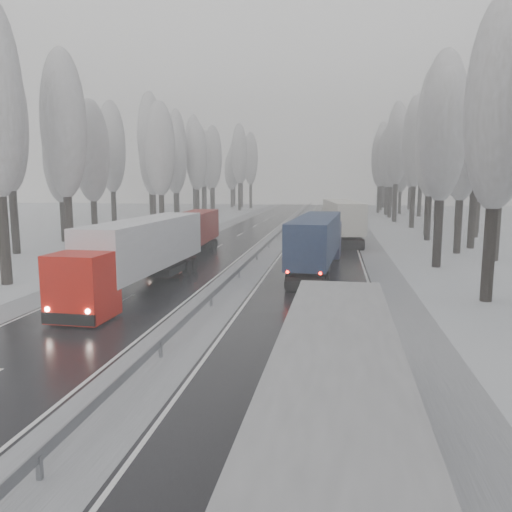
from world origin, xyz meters
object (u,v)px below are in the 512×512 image
(truck_blue_box, at_px, (318,240))
(truck_cream_box, at_px, (341,218))
(truck_grey_tarp, at_px, (337,398))
(box_truck_distant, at_px, (335,209))
(truck_red_white, at_px, (140,250))
(truck_red_red, at_px, (189,233))

(truck_blue_box, relative_size, truck_cream_box, 0.92)
(truck_grey_tarp, bearing_deg, box_truck_distant, 90.89)
(box_truck_distant, height_order, truck_red_white, truck_red_white)
(box_truck_distant, xyz_separation_m, truck_red_white, (-11.73, -68.14, 1.04))
(truck_blue_box, xyz_separation_m, truck_red_red, (-11.20, 4.81, -0.16))
(truck_cream_box, distance_m, box_truck_distant, 40.61)
(truck_blue_box, bearing_deg, truck_red_red, 160.71)
(truck_red_white, bearing_deg, truck_cream_box, 67.83)
(truck_blue_box, height_order, truck_red_white, truck_red_white)
(box_truck_distant, bearing_deg, truck_cream_box, -95.58)
(truck_cream_box, bearing_deg, truck_grey_tarp, -97.47)
(truck_cream_box, height_order, truck_red_red, truck_cream_box)
(truck_blue_box, distance_m, box_truck_distant, 60.01)
(truck_cream_box, height_order, box_truck_distant, truck_cream_box)
(truck_grey_tarp, height_order, box_truck_distant, truck_grey_tarp)
(truck_cream_box, bearing_deg, truck_red_white, -120.88)
(truck_grey_tarp, xyz_separation_m, truck_red_red, (-12.50, 31.36, 0.11))
(truck_red_white, height_order, truck_red_red, truck_red_white)
(truck_blue_box, xyz_separation_m, truck_cream_box, (1.90, 19.40, 0.21))
(truck_red_white, xyz_separation_m, truck_red_red, (-0.74, 12.97, -0.25))
(truck_grey_tarp, bearing_deg, truck_red_white, 123.46)
(box_truck_distant, height_order, truck_red_red, truck_red_red)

